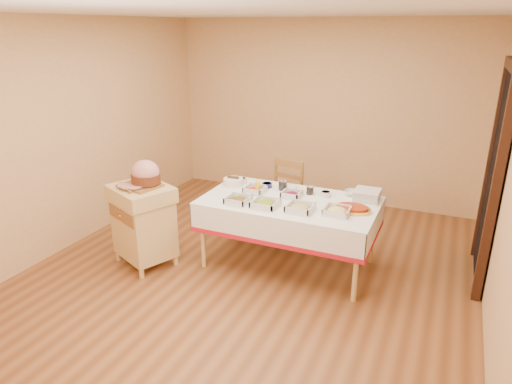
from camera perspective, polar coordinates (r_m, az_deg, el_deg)
room_shell at (r=4.47m, az=-0.56°, el=4.77°), size 5.00×5.00×5.00m
doorway at (r=5.03m, az=27.69°, el=1.94°), size 0.09×1.10×2.20m
dining_table at (r=4.86m, az=4.17°, el=-2.78°), size 1.82×1.02×0.76m
butcher_cart at (r=5.07m, az=-13.90°, el=-3.47°), size 0.79×0.74×0.89m
dining_chair at (r=5.59m, az=3.36°, el=-0.86°), size 0.48×0.47×0.95m
ham_on_board at (r=4.89m, az=-13.74°, el=2.03°), size 0.43×0.41×0.28m
serving_dish_a at (r=4.70m, az=-2.25°, el=-1.00°), size 0.24×0.23×0.10m
serving_dish_b at (r=4.59m, az=1.16°, el=-1.49°), size 0.25×0.25×0.10m
serving_dish_c at (r=4.51m, az=5.53°, el=-1.98°), size 0.25×0.25×0.10m
serving_dish_d at (r=4.49m, az=10.10°, el=-2.33°), size 0.25×0.25×0.09m
serving_dish_e at (r=4.99m, az=-0.13°, el=0.28°), size 0.22×0.21×0.10m
serving_dish_f at (r=4.87m, az=4.47°, el=-0.29°), size 0.21×0.20×0.09m
small_bowl_left at (r=5.29m, az=-1.87°, el=1.47°), size 0.13×0.13×0.06m
small_bowl_mid at (r=5.16m, az=1.38°, el=0.89°), size 0.12×0.12×0.05m
small_bowl_right at (r=4.93m, az=8.70°, el=-0.22°), size 0.11×0.11×0.06m
bowl_white_imported at (r=5.12m, az=4.35°, el=0.58°), size 0.19×0.19×0.04m
bowl_small_imported at (r=5.02m, az=11.93°, el=-0.11°), size 0.17×0.17×0.05m
preserve_jar_left at (r=5.07m, az=3.37°, el=0.89°), size 0.10×0.10×0.13m
preserve_jar_right at (r=4.97m, az=6.76°, el=0.28°), size 0.09×0.09×0.11m
mustard_bottle at (r=4.95m, az=0.18°, el=0.66°), size 0.05×0.05×0.17m
bread_basket at (r=5.22m, az=-2.86°, el=1.29°), size 0.23×0.23×0.10m
plate_stack at (r=4.91m, az=13.72°, el=-0.37°), size 0.26×0.26×0.11m
brass_platter at (r=4.60m, az=11.93°, el=-2.04°), size 0.37×0.27×0.05m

